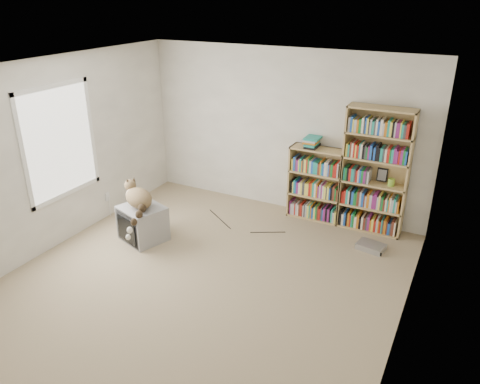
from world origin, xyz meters
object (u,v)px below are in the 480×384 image
at_px(bookcase_short, 316,186).
at_px(dvd_player, 371,246).
at_px(cat, 138,202).
at_px(bookcase_tall, 375,174).
at_px(crt_tv, 143,223).

relative_size(bookcase_short, dvd_player, 3.13).
xyz_separation_m(cat, bookcase_tall, (2.76, 1.83, 0.27)).
bearing_deg(cat, bookcase_short, 69.83).
bearing_deg(bookcase_tall, dvd_player, -74.09).
xyz_separation_m(crt_tv, bookcase_short, (1.91, 1.77, 0.27)).
bearing_deg(dvd_player, bookcase_tall, 116.49).
xyz_separation_m(bookcase_short, dvd_player, (1.01, -0.59, -0.47)).
height_order(crt_tv, bookcase_short, bookcase_short).
bearing_deg(cat, bookcase_tall, 59.74).
distance_m(cat, bookcase_short, 2.66).
bearing_deg(bookcase_tall, crt_tv, -147.26).
distance_m(crt_tv, cat, 0.35).
height_order(bookcase_tall, dvd_player, bookcase_tall).
bearing_deg(cat, dvd_player, 49.11).
distance_m(cat, bookcase_tall, 3.33).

